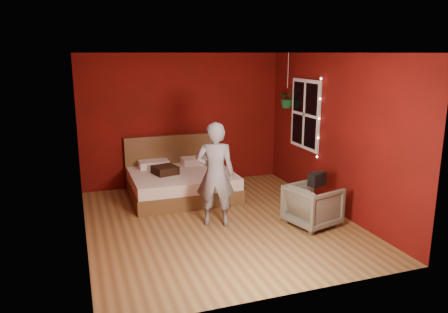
{
  "coord_description": "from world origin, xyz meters",
  "views": [
    {
      "loc": [
        -2.04,
        -6.11,
        2.61
      ],
      "look_at": [
        0.22,
        0.4,
        0.96
      ],
      "focal_mm": 35.0,
      "sensor_mm": 36.0,
      "label": 1
    }
  ],
  "objects": [
    {
      "name": "room_walls",
      "position": [
        0.0,
        0.0,
        1.68
      ],
      "size": [
        4.04,
        4.54,
        2.62
      ],
      "color": "#690C0B",
      "rests_on": "ground"
    },
    {
      "name": "hanging_plant",
      "position": [
        1.88,
        1.46,
        1.75
      ],
      "size": [
        0.35,
        0.31,
        1.04
      ],
      "color": "silver",
      "rests_on": "room_walls"
    },
    {
      "name": "handbag",
      "position": [
        1.36,
        -0.6,
        0.75
      ],
      "size": [
        0.31,
        0.23,
        0.2
      ],
      "primitive_type": "cube",
      "rotation": [
        0.0,
        0.0,
        0.36
      ],
      "color": "black",
      "rests_on": "armchair"
    },
    {
      "name": "armchair",
      "position": [
        1.32,
        -0.58,
        0.32
      ],
      "size": [
        0.86,
        0.85,
        0.64
      ],
      "primitive_type": "imported",
      "rotation": [
        0.0,
        0.0,
        1.84
      ],
      "color": "#61604C",
      "rests_on": "ground"
    },
    {
      "name": "bed",
      "position": [
        -0.25,
        1.5,
        0.27
      ],
      "size": [
        1.86,
        1.58,
        1.02
      ],
      "color": "brown",
      "rests_on": "ground"
    },
    {
      "name": "floor",
      "position": [
        0.0,
        0.0,
        0.0
      ],
      "size": [
        4.5,
        4.5,
        0.0
      ],
      "primitive_type": "plane",
      "color": "olive",
      "rests_on": "ground"
    },
    {
      "name": "throw_pillow",
      "position": [
        -0.55,
        1.42,
        0.54
      ],
      "size": [
        0.48,
        0.48,
        0.14
      ],
      "primitive_type": "cube",
      "rotation": [
        0.0,
        0.0,
        0.26
      ],
      "color": "black",
      "rests_on": "bed"
    },
    {
      "name": "window",
      "position": [
        1.97,
        0.9,
        1.5
      ],
      "size": [
        0.05,
        0.97,
        1.27
      ],
      "color": "white",
      "rests_on": "room_walls"
    },
    {
      "name": "fairy_lights",
      "position": [
        1.94,
        0.38,
        1.5
      ],
      "size": [
        0.04,
        0.04,
        1.45
      ],
      "color": "silver",
      "rests_on": "room_walls"
    },
    {
      "name": "person",
      "position": [
        -0.08,
        -0.06,
        0.81
      ],
      "size": [
        0.69,
        0.58,
        1.61
      ],
      "primitive_type": "imported",
      "rotation": [
        0.0,
        0.0,
        2.76
      ],
      "color": "slate",
      "rests_on": "ground"
    }
  ]
}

